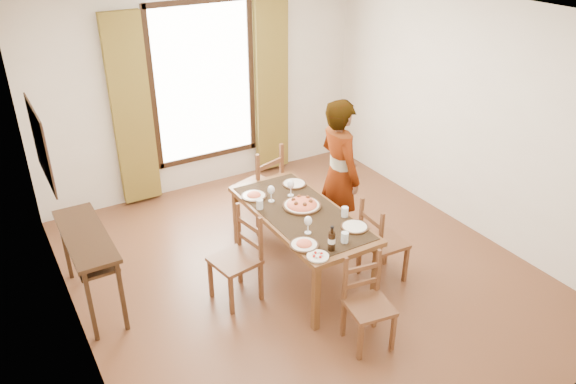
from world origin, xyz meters
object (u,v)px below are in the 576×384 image
dining_table (301,218)px  console_table (87,244)px  man (339,175)px  pasta_platter (302,203)px

dining_table → console_table: bearing=163.1°
man → dining_table: bearing=116.3°
dining_table → man: man is taller
dining_table → pasta_platter: 0.16m
pasta_platter → dining_table: bearing=-127.3°
dining_table → man: (0.69, 0.31, 0.19)m
console_table → pasta_platter: size_ratio=3.00×
console_table → man: size_ratio=0.69×
console_table → pasta_platter: (2.06, -0.53, 0.12)m
dining_table → man: bearing=24.3°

